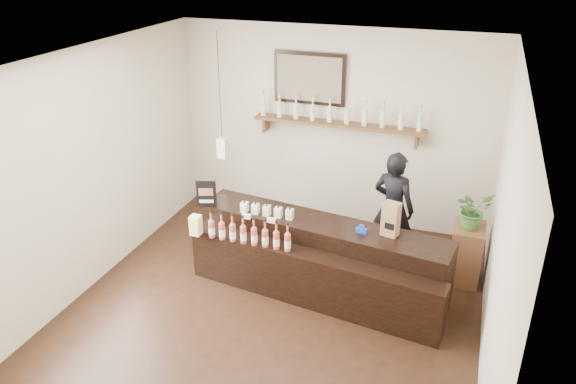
# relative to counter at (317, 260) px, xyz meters

# --- Properties ---
(ground) EXTENTS (5.00, 5.00, 0.00)m
(ground) POSITION_rel_counter_xyz_m (-0.35, -0.59, -0.40)
(ground) COLOR black
(ground) RESTS_ON ground
(room_shell) EXTENTS (5.00, 5.00, 5.00)m
(room_shell) POSITION_rel_counter_xyz_m (-0.35, -0.59, 1.30)
(room_shell) COLOR beige
(room_shell) RESTS_ON ground
(back_wall_decor) EXTENTS (2.66, 0.96, 1.69)m
(back_wall_decor) POSITION_rel_counter_xyz_m (-0.51, 1.79, 1.36)
(back_wall_decor) COLOR brown
(back_wall_decor) RESTS_ON ground
(counter) EXTENTS (3.09, 1.23, 1.00)m
(counter) POSITION_rel_counter_xyz_m (0.00, 0.00, 0.00)
(counter) COLOR black
(counter) RESTS_ON ground
(promo_sign) EXTENTS (0.23, 0.10, 0.34)m
(promo_sign) POSITION_rel_counter_xyz_m (-1.42, 0.05, 0.62)
(promo_sign) COLOR black
(promo_sign) RESTS_ON counter
(paper_bag) EXTENTS (0.21, 0.18, 0.39)m
(paper_bag) POSITION_rel_counter_xyz_m (0.81, 0.07, 0.64)
(paper_bag) COLOR olive
(paper_bag) RESTS_ON counter
(tape_dispenser) EXTENTS (0.12, 0.05, 0.10)m
(tape_dispenser) POSITION_rel_counter_xyz_m (0.51, 0.01, 0.49)
(tape_dispenser) COLOR #1742A7
(tape_dispenser) RESTS_ON counter
(side_cabinet) EXTENTS (0.37, 0.50, 0.72)m
(side_cabinet) POSITION_rel_counter_xyz_m (1.65, 0.81, -0.04)
(side_cabinet) COLOR brown
(side_cabinet) RESTS_ON ground
(potted_plant) EXTENTS (0.55, 0.54, 0.46)m
(potted_plant) POSITION_rel_counter_xyz_m (1.65, 0.81, 0.55)
(potted_plant) COLOR #3A6F2C
(potted_plant) RESTS_ON side_cabinet
(shopkeeper) EXTENTS (0.71, 0.56, 1.69)m
(shopkeeper) POSITION_rel_counter_xyz_m (0.71, 0.96, 0.44)
(shopkeeper) COLOR black
(shopkeeper) RESTS_ON ground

